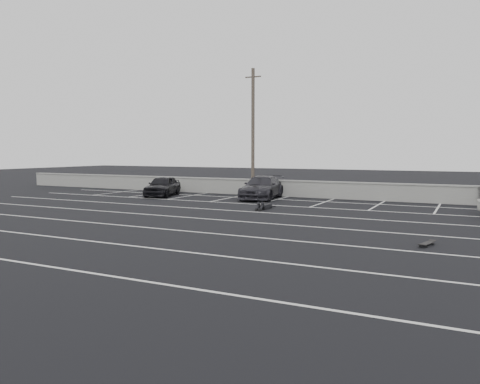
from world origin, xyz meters
The scene contains 8 objects.
ground centered at (0.00, 0.00, 0.00)m, with size 120.00×120.00×0.00m, color black.
seawall centered at (0.00, 14.00, 0.55)m, with size 50.00×0.45×1.06m.
stall_lines centered at (-0.08, 4.41, 0.00)m, with size 36.00×20.05×0.01m.
car_left centered at (-9.53, 10.69, 0.66)m, with size 1.57×3.89×1.33m, color black.
car_right centered at (-3.01, 11.94, 0.70)m, with size 1.95×4.79×1.39m, color #25242A.
utility_pole centered at (-4.21, 13.20, 4.14)m, with size 1.09×0.22×8.17m.
person centered at (-0.82, 7.51, 0.21)m, with size 0.90×2.14×0.42m, color black, non-canonical shape.
skateboard centered at (7.36, 1.05, 0.08)m, with size 0.43×0.84×0.10m.
Camera 1 is at (8.54, -14.23, 2.91)m, focal length 35.00 mm.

